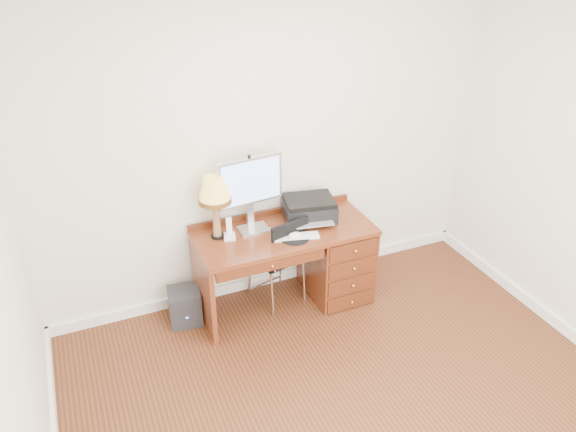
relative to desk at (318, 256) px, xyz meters
name	(u,v)px	position (x,y,z in m)	size (l,w,h in m)	color
ground	(361,416)	(-0.32, -1.40, -0.41)	(4.00, 4.00, 0.00)	#3E1C0E
room_shell	(322,353)	(-0.32, -0.77, -0.36)	(4.00, 4.00, 4.00)	silver
desk	(318,256)	(0.00, 0.00, 0.00)	(1.50, 0.67, 0.75)	maroon
monitor	(251,185)	(-0.56, 0.14, 0.74)	(0.56, 0.20, 0.64)	silver
keyboard	(296,237)	(-0.27, -0.14, 0.34)	(0.37, 0.11, 0.01)	white
mouse_pad	(295,236)	(-0.29, -0.15, 0.35)	(0.24, 0.24, 0.05)	black
printer	(309,209)	(-0.04, 0.11, 0.43)	(0.49, 0.41, 0.19)	black
leg_lamp	(215,194)	(-0.87, 0.12, 0.73)	(0.26, 0.26, 0.54)	black
phone	(229,233)	(-0.78, 0.05, 0.39)	(0.11, 0.11, 0.19)	white
pen_cup	(301,209)	(-0.08, 0.21, 0.39)	(0.08, 0.08, 0.10)	black
chair	(279,252)	(-0.36, 0.03, 0.12)	(0.50, 0.50, 0.87)	black
equipment_box	(185,306)	(-1.20, 0.10, -0.26)	(0.26, 0.26, 0.31)	black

